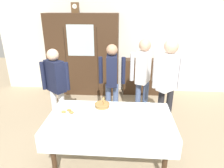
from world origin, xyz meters
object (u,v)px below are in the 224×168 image
tea_cup_mid_left (148,105)px  tea_cup_center (112,114)px  person_near_right_end (56,82)px  pastry_plate (68,113)px  spoon_near_left (130,113)px  bread_basket (102,105)px  person_by_cabinet (112,76)px  spoon_front_edge (142,114)px  person_behind_table_left (168,79)px  bookshelf_low (143,77)px  wall_cabinet (83,55)px  dining_table (110,124)px  person_beside_shelf (143,73)px  mantel_clock (75,8)px  book_stack (144,58)px  tea_cup_near_right (161,113)px

tea_cup_mid_left → tea_cup_center: size_ratio=1.00×
person_near_right_end → pastry_plate: bearing=-61.3°
spoon_near_left → bread_basket: bearing=156.4°
pastry_plate → person_by_cabinet: person_by_cabinet is taller
bread_basket → pastry_plate: 0.54m
spoon_front_edge → person_by_cabinet: (-0.52, 1.07, 0.20)m
spoon_near_left → person_behind_table_left: size_ratio=0.07×
bookshelf_low → person_behind_table_left: (0.26, -1.79, 0.60)m
tea_cup_center → pastry_plate: size_ratio=0.46×
wall_cabinet → person_near_right_end: size_ratio=1.34×
dining_table → tea_cup_center: (0.03, 0.06, 0.13)m
pastry_plate → person_beside_shelf: (1.18, 1.21, 0.25)m
bread_basket → person_behind_table_left: (1.08, 0.52, 0.28)m
tea_cup_center → spoon_front_edge: size_ratio=1.09×
wall_cabinet → tea_cup_center: wall_cabinet is taller
bookshelf_low → bread_basket: (-0.82, -2.31, 0.32)m
bookshelf_low → tea_cup_center: bearing=-104.1°
bread_basket → pastry_plate: bread_basket is taller
spoon_near_left → person_near_right_end: 1.54m
mantel_clock → bread_basket: bearing=-68.5°
wall_cabinet → pastry_plate: wall_cabinet is taller
bookshelf_low → book_stack: 0.51m
tea_cup_center → mantel_clock: bearing=112.8°
tea_cup_center → person_behind_table_left: 1.24m
spoon_near_left → person_near_right_end: person_near_right_end is taller
bookshelf_low → tea_cup_center: (-0.65, -2.58, 0.31)m
spoon_front_edge → person_by_cabinet: person_by_cabinet is taller
mantel_clock → bookshelf_low: (1.71, 0.05, -1.73)m
dining_table → person_beside_shelf: person_beside_shelf is taller
tea_cup_center → dining_table: bearing=-113.7°
wall_cabinet → person_by_cabinet: bearing=-58.3°
pastry_plate → person_near_right_end: (-0.43, 0.79, 0.17)m
wall_cabinet → spoon_front_edge: (1.37, -2.44, -0.28)m
tea_cup_center → person_near_right_end: 1.37m
wall_cabinet → person_by_cabinet: wall_cabinet is taller
bread_basket → person_by_cabinet: person_by_cabinet is taller
tea_cup_center → tea_cup_mid_left: bearing=30.2°
tea_cup_mid_left → tea_cup_near_right: same height
wall_cabinet → spoon_front_edge: 2.81m
mantel_clock → person_behind_table_left: bearing=-41.4°
tea_cup_near_right → bread_basket: bread_basket is taller
tea_cup_near_right → person_near_right_end: bearing=157.6°
bread_basket → person_near_right_end: bearing=149.2°
tea_cup_mid_left → person_beside_shelf: bearing=91.4°
tea_cup_center → person_beside_shelf: size_ratio=0.08×
tea_cup_near_right → pastry_plate: tea_cup_near_right is taller
person_by_cabinet → tea_cup_near_right: bearing=-54.0°
book_stack → spoon_front_edge: book_stack is taller
bread_basket → pastry_plate: (-0.48, -0.25, -0.02)m
spoon_near_left → person_beside_shelf: (0.27, 1.15, 0.26)m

